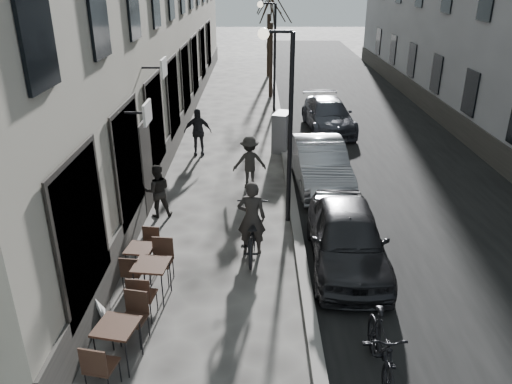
{
  "coord_description": "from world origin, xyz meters",
  "views": [
    {
      "loc": [
        -0.86,
        -6.31,
        6.27
      ],
      "look_at": [
        -0.87,
        3.85,
        1.8
      ],
      "focal_mm": 35.0,
      "sensor_mm": 36.0,
      "label": 1
    }
  ],
  "objects_px": {
    "streetlamp_near": "(284,108)",
    "pedestrian_mid": "(250,162)",
    "sign_board": "(96,295)",
    "pedestrian_far": "(198,132)",
    "tree_near": "(271,7)",
    "streetlamp_far": "(271,45)",
    "car_near": "(347,237)",
    "utility_cabinet": "(282,132)",
    "pedestrian_near": "(158,191)",
    "bistro_set_c": "(142,259)",
    "moped": "(381,349)",
    "bistro_set_a": "(118,340)",
    "car_far": "(328,115)",
    "car_mid": "(320,163)",
    "tree_far": "(269,1)",
    "bistro_set_b": "(152,277)",
    "bicycle": "(252,231)"
  },
  "relations": [
    {
      "from": "streetlamp_near",
      "to": "sign_board",
      "type": "relative_size",
      "value": 4.51
    },
    {
      "from": "tree_far",
      "to": "bicycle",
      "type": "height_order",
      "value": "tree_far"
    },
    {
      "from": "streetlamp_far",
      "to": "pedestrian_far",
      "type": "distance_m",
      "value": 7.48
    },
    {
      "from": "pedestrian_far",
      "to": "car_far",
      "type": "bearing_deg",
      "value": 27.23
    },
    {
      "from": "bicycle",
      "to": "car_mid",
      "type": "relative_size",
      "value": 0.49
    },
    {
      "from": "pedestrian_mid",
      "to": "car_mid",
      "type": "relative_size",
      "value": 0.37
    },
    {
      "from": "streetlamp_near",
      "to": "bistro_set_c",
      "type": "relative_size",
      "value": 3.38
    },
    {
      "from": "bistro_set_a",
      "to": "pedestrian_near",
      "type": "height_order",
      "value": "pedestrian_near"
    },
    {
      "from": "car_mid",
      "to": "tree_near",
      "type": "bearing_deg",
      "value": 92.98
    },
    {
      "from": "streetlamp_far",
      "to": "tree_far",
      "type": "distance_m",
      "value": 9.12
    },
    {
      "from": "streetlamp_far",
      "to": "car_near",
      "type": "height_order",
      "value": "streetlamp_far"
    },
    {
      "from": "tree_near",
      "to": "bicycle",
      "type": "distance_m",
      "value": 17.23
    },
    {
      "from": "utility_cabinet",
      "to": "pedestrian_near",
      "type": "bearing_deg",
      "value": -105.51
    },
    {
      "from": "tree_near",
      "to": "pedestrian_near",
      "type": "distance_m",
      "value": 15.61
    },
    {
      "from": "streetlamp_far",
      "to": "bistro_set_a",
      "type": "xyz_separation_m",
      "value": [
        -3.06,
        -17.53,
        -2.66
      ]
    },
    {
      "from": "streetlamp_far",
      "to": "bistro_set_c",
      "type": "bearing_deg",
      "value": -102.43
    },
    {
      "from": "tree_far",
      "to": "moped",
      "type": "xyz_separation_m",
      "value": [
        1.3,
        -26.82,
        -4.08
      ]
    },
    {
      "from": "tree_far",
      "to": "pedestrian_mid",
      "type": "distance_m",
      "value": 18.98
    },
    {
      "from": "streetlamp_near",
      "to": "car_mid",
      "type": "xyz_separation_m",
      "value": [
        1.32,
        2.55,
        -2.44
      ]
    },
    {
      "from": "bistro_set_b",
      "to": "sign_board",
      "type": "bearing_deg",
      "value": -145.02
    },
    {
      "from": "streetlamp_near",
      "to": "pedestrian_mid",
      "type": "bearing_deg",
      "value": 110.49
    },
    {
      "from": "bicycle",
      "to": "pedestrian_mid",
      "type": "distance_m",
      "value": 4.16
    },
    {
      "from": "streetlamp_far",
      "to": "tree_far",
      "type": "xyz_separation_m",
      "value": [
        0.07,
        9.0,
        1.5
      ]
    },
    {
      "from": "tree_near",
      "to": "streetlamp_far",
      "type": "bearing_deg",
      "value": -91.38
    },
    {
      "from": "streetlamp_near",
      "to": "bistro_set_b",
      "type": "xyz_separation_m",
      "value": [
        -2.84,
        -3.62,
        -2.65
      ]
    },
    {
      "from": "bistro_set_c",
      "to": "moped",
      "type": "bearing_deg",
      "value": -26.04
    },
    {
      "from": "streetlamp_far",
      "to": "car_near",
      "type": "bearing_deg",
      "value": -84.42
    },
    {
      "from": "pedestrian_mid",
      "to": "car_far",
      "type": "bearing_deg",
      "value": -127.8
    },
    {
      "from": "pedestrian_mid",
      "to": "moped",
      "type": "height_order",
      "value": "pedestrian_mid"
    },
    {
      "from": "sign_board",
      "to": "pedestrian_near",
      "type": "distance_m",
      "value": 4.49
    },
    {
      "from": "tree_near",
      "to": "car_near",
      "type": "distance_m",
      "value": 17.75
    },
    {
      "from": "car_near",
      "to": "moped",
      "type": "bearing_deg",
      "value": -88.22
    },
    {
      "from": "pedestrian_far",
      "to": "tree_near",
      "type": "bearing_deg",
      "value": 68.52
    },
    {
      "from": "bistro_set_c",
      "to": "bistro_set_a",
      "type": "bearing_deg",
      "value": -78.58
    },
    {
      "from": "pedestrian_mid",
      "to": "car_near",
      "type": "xyz_separation_m",
      "value": [
        2.3,
        -4.7,
        -0.11
      ]
    },
    {
      "from": "sign_board",
      "to": "moped",
      "type": "distance_m",
      "value": 5.47
    },
    {
      "from": "bicycle",
      "to": "pedestrian_near",
      "type": "height_order",
      "value": "pedestrian_near"
    },
    {
      "from": "pedestrian_near",
      "to": "pedestrian_far",
      "type": "height_order",
      "value": "pedestrian_far"
    },
    {
      "from": "pedestrian_near",
      "to": "moped",
      "type": "height_order",
      "value": "pedestrian_near"
    },
    {
      "from": "tree_near",
      "to": "pedestrian_near",
      "type": "xyz_separation_m",
      "value": [
        -3.5,
        -14.7,
        -3.91
      ]
    },
    {
      "from": "bistro_set_a",
      "to": "bicycle",
      "type": "height_order",
      "value": "bicycle"
    },
    {
      "from": "pedestrian_mid",
      "to": "pedestrian_far",
      "type": "relative_size",
      "value": 0.94
    },
    {
      "from": "streetlamp_near",
      "to": "bistro_set_c",
      "type": "distance_m",
      "value": 5.06
    },
    {
      "from": "bicycle",
      "to": "car_near",
      "type": "height_order",
      "value": "car_near"
    },
    {
      "from": "utility_cabinet",
      "to": "moped",
      "type": "bearing_deg",
      "value": -66.82
    },
    {
      "from": "car_near",
      "to": "car_mid",
      "type": "height_order",
      "value": "car_mid"
    },
    {
      "from": "sign_board",
      "to": "pedestrian_far",
      "type": "relative_size",
      "value": 0.65
    },
    {
      "from": "bistro_set_a",
      "to": "pedestrian_mid",
      "type": "distance_m",
      "value": 8.26
    },
    {
      "from": "bistro_set_c",
      "to": "pedestrian_far",
      "type": "xyz_separation_m",
      "value": [
        0.38,
        8.25,
        0.43
      ]
    },
    {
      "from": "car_near",
      "to": "car_far",
      "type": "distance_m",
      "value": 11.03
    }
  ]
}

